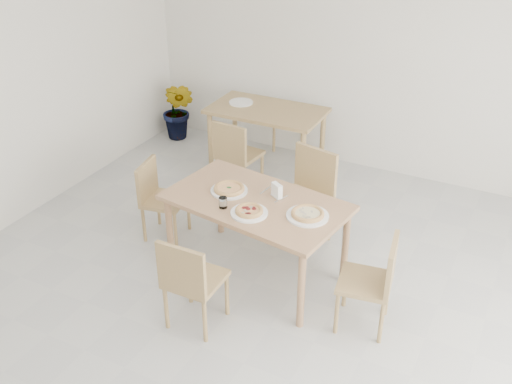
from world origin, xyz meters
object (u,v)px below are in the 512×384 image
at_px(chair_east, 376,278).
at_px(potted_plant, 178,111).
at_px(chair_back_s, 235,152).
at_px(plate_pepperoni, 249,213).
at_px(second_table, 267,117).
at_px(pizza_margherita, 229,188).
at_px(plate_empty, 241,102).
at_px(main_table, 256,209).
at_px(plate_margherita, 229,191).
at_px(chair_north, 308,190).
at_px(tumbler_a, 276,189).
at_px(chair_back_n, 293,109).
at_px(pizza_pepperoni, 249,210).
at_px(napkin_holder, 277,191).
at_px(tumbler_b, 223,203).
at_px(chair_south, 190,278).
at_px(plate_mushroom, 307,216).
at_px(chair_west, 158,194).
at_px(pizza_mushroom, 308,213).

xyz_separation_m(chair_east, potted_plant, (-3.35, 2.33, -0.08)).
height_order(chair_back_s, potted_plant, chair_back_s).
relative_size(plate_pepperoni, second_table, 0.23).
xyz_separation_m(pizza_margherita, plate_empty, (-0.91, 1.89, -0.02)).
height_order(main_table, plate_margherita, plate_margherita).
bearing_deg(chair_north, chair_east, -31.74).
bearing_deg(plate_pepperoni, second_table, 112.87).
xyz_separation_m(pizza_margherita, potted_plant, (-1.95, 2.11, -0.39)).
xyz_separation_m(tumbler_a, chair_back_n, (-0.94, 2.47, -0.31)).
distance_m(pizza_pepperoni, napkin_holder, 0.35).
bearing_deg(napkin_holder, tumbler_b, -101.60).
height_order(main_table, pizza_margherita, pizza_margherita).
bearing_deg(chair_east, second_table, -145.65).
bearing_deg(napkin_holder, main_table, -106.89).
xyz_separation_m(chair_south, plate_mushroom, (0.61, 0.81, 0.28)).
distance_m(napkin_holder, chair_back_s, 1.53).
height_order(chair_west, napkin_holder, napkin_holder).
relative_size(second_table, potted_plant, 1.68).
bearing_deg(pizza_mushroom, chair_east, -13.04).
height_order(tumbler_b, potted_plant, tumbler_b).
xyz_separation_m(plate_pepperoni, pizza_mushroom, (0.43, 0.17, 0.02)).
height_order(tumbler_a, plate_empty, tumbler_a).
distance_m(chair_north, tumbler_a, 0.63).
relative_size(pizza_mushroom, potted_plant, 0.44).
relative_size(chair_back_s, plate_empty, 3.04).
distance_m(chair_south, pizza_pepperoni, 0.72).
distance_m(napkin_holder, potted_plant, 3.14).
bearing_deg(tumbler_b, chair_south, -84.32).
bearing_deg(second_table, plate_mushroom, -56.48).
distance_m(chair_south, chair_back_n, 3.56).
distance_m(chair_east, napkin_holder, 1.09).
relative_size(chair_south, tumbler_a, 8.57).
bearing_deg(potted_plant, main_table, -43.81).
xyz_separation_m(chair_west, plate_mushroom, (1.61, -0.18, 0.31)).
height_order(tumbler_a, chair_back_s, tumbler_a).
distance_m(chair_south, plate_mushroom, 1.05).
relative_size(main_table, pizza_margherita, 4.91).
height_order(chair_west, chair_back_s, chair_back_s).
height_order(chair_west, potted_plant, potted_plant).
distance_m(plate_pepperoni, potted_plant, 3.29).
bearing_deg(chair_back_n, chair_south, -91.31).
distance_m(pizza_mushroom, tumbler_b, 0.69).
bearing_deg(chair_back_s, pizza_mushroom, 142.65).
distance_m(chair_east, second_table, 2.86).
relative_size(chair_north, chair_back_n, 1.08).
relative_size(main_table, plate_empty, 5.80).
height_order(pizza_mushroom, potted_plant, pizza_mushroom).
relative_size(plate_margherita, pizza_margherita, 0.97).
xyz_separation_m(main_table, tumbler_a, (0.10, 0.17, 0.13)).
relative_size(pizza_mushroom, chair_back_s, 0.41).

